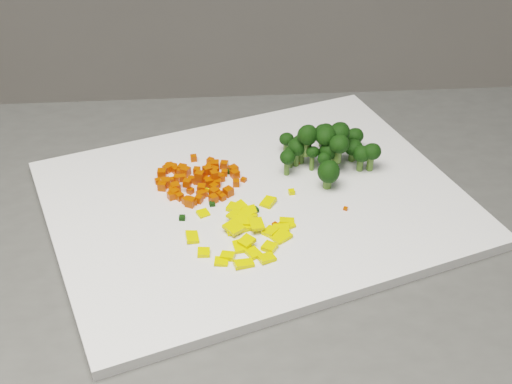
{
  "coord_description": "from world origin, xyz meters",
  "views": [
    {
      "loc": [
        -0.32,
        -0.25,
        1.44
      ],
      "look_at": [
        -0.27,
        0.46,
        0.92
      ],
      "focal_mm": 50.0,
      "sensor_mm": 36.0,
      "label": 1
    }
  ],
  "objects": [
    {
      "name": "carrot_cube_45",
      "position": [
        -0.32,
        0.46,
        0.92
      ],
      "size": [
        0.01,
        0.01,
        0.01
      ],
      "primitive_type": "cube",
      "rotation": [
        0.0,
        0.0,
        0.56
      ],
      "color": "#C63002",
      "rests_on": "carrot_pile"
    },
    {
      "name": "pepper_chunk_26",
      "position": [
        -0.27,
        0.4,
        0.92
      ],
      "size": [
        0.02,
        0.02,
        0.0
      ],
      "primitive_type": "cube",
      "rotation": [
        0.02,
        0.01,
        1.7
      ],
      "color": "yellow",
      "rests_on": "pepper_pile"
    },
    {
      "name": "stray_bit_7",
      "position": [
        -0.29,
        0.43,
        0.92
      ],
      "size": [
        0.01,
        0.01,
        0.0
      ],
      "primitive_type": "cube",
      "rotation": [
        0.0,
        0.0,
        2.25
      ],
      "color": "yellow",
      "rests_on": "cutting_board"
    },
    {
      "name": "pepper_chunk_0",
      "position": [
        -0.28,
        0.41,
        0.92
      ],
      "size": [
        0.02,
        0.02,
        0.01
      ],
      "primitive_type": "cube",
      "rotation": [
        -0.13,
        -0.0,
        3.07
      ],
      "color": "yellow",
      "rests_on": "pepper_pile"
    },
    {
      "name": "stray_bit_2",
      "position": [
        -0.22,
        0.47,
        0.92
      ],
      "size": [
        0.01,
        0.01,
        0.01
      ],
      "primitive_type": "cube",
      "rotation": [
        0.0,
        0.0,
        0.12
      ],
      "color": "yellow",
      "rests_on": "cutting_board"
    },
    {
      "name": "carrot_cube_37",
      "position": [
        -0.38,
        0.54,
        0.92
      ],
      "size": [
        0.01,
        0.01,
        0.01
      ],
      "primitive_type": "cube",
      "rotation": [
        0.0,
        0.0,
        0.37
      ],
      "color": "#C63002",
      "rests_on": "carrot_pile"
    },
    {
      "name": "carrot_cube_40",
      "position": [
        -0.3,
        0.53,
        0.92
      ],
      "size": [
        0.01,
        0.01,
        0.01
      ],
      "primitive_type": "cube",
      "rotation": [
        0.0,
        0.0,
        2.89
      ],
      "color": "#C63002",
      "rests_on": "carrot_pile"
    },
    {
      "name": "carrot_cube_24",
      "position": [
        -0.37,
        0.53,
        0.92
      ],
      "size": [
        0.01,
        0.01,
        0.01
      ],
      "primitive_type": "cube",
      "rotation": [
        0.0,
        0.0,
        2.14
      ],
      "color": "#C63002",
      "rests_on": "carrot_pile"
    },
    {
      "name": "pepper_chunk_6",
      "position": [
        -0.24,
        0.4,
        0.92
      ],
      "size": [
        0.02,
        0.02,
        0.01
      ],
      "primitive_type": "cube",
      "rotation": [
        0.04,
        -0.13,
        0.42
      ],
      "color": "yellow",
      "rests_on": "pepper_pile"
    },
    {
      "name": "pepper_chunk_11",
      "position": [
        -0.28,
        0.42,
        0.92
      ],
      "size": [
        0.02,
        0.02,
        0.01
      ],
      "primitive_type": "cube",
      "rotation": [
        0.08,
        -0.05,
        0.66
      ],
      "color": "yellow",
      "rests_on": "pepper_pile"
    },
    {
      "name": "carrot_cube_55",
      "position": [
        -0.32,
        0.55,
        0.92
      ],
      "size": [
        0.01,
        0.01,
        0.01
      ],
      "primitive_type": "cube",
      "rotation": [
        0.0,
        0.0,
        1.01
      ],
      "color": "#C63002",
      "rests_on": "carrot_pile"
    },
    {
      "name": "carrot_cube_18",
      "position": [
        -0.37,
        0.48,
        0.92
      ],
      "size": [
        0.01,
        0.01,
        0.01
      ],
      "primitive_type": "cube",
      "rotation": [
        0.0,
        0.0,
        1.81
      ],
      "color": "#C63002",
      "rests_on": "carrot_pile"
    },
    {
      "name": "broccoli_floret_9",
      "position": [
        -0.13,
        0.52,
        0.93
      ],
      "size": [
        0.03,
        0.03,
        0.03
      ],
      "primitive_type": null,
      "color": "black",
      "rests_on": "broccoli_pile"
    },
    {
      "name": "broccoli_floret_15",
      "position": [
        -0.17,
        0.56,
        0.94
      ],
      "size": [
        0.03,
        0.03,
        0.03
      ],
      "primitive_type": null,
      "color": "black",
      "rests_on": "broccoli_pile"
    },
    {
      "name": "carrot_cube_32",
      "position": [
        -0.37,
        0.47,
        0.92
      ],
      "size": [
        0.01,
        0.01,
        0.01
      ],
      "primitive_type": "cube",
      "rotation": [
        0.0,
        0.0,
        2.01
      ],
      "color": "#C63002",
      "rests_on": "carrot_pile"
    },
    {
      "name": "carrot_cube_4",
      "position": [
        -0.35,
        0.56,
        0.92
      ],
      "size": [
        0.01,
        0.01,
        0.01
      ],
      "primitive_type": "cube",
      "rotation": [
        0.0,
        0.0,
        0.14
      ],
      "color": "#C63002",
      "rests_on": "carrot_pile"
    },
    {
      "name": "carrot_cube_14",
      "position": [
        -0.38,
        0.54,
        0.92
      ],
      "size": [
        0.01,
        0.01,
        0.01
      ],
      "primitive_type": "cube",
      "rotation": [
        0.0,
        0.0,
        0.0
      ],
      "color": "#C63002",
      "rests_on": "carrot_pile"
    },
    {
      "name": "carrot_cube_29",
      "position": [
        -0.33,
        0.5,
        0.92
      ],
      "size": [
        0.01,
        0.01,
        0.01
      ],
      "primitive_type": "cube",
      "rotation": [
        0.0,
        0.0,
        2.91
      ],
      "color": "#C63002",
      "rests_on": "carrot_pile"
    },
    {
      "name": "carrot_cube_39",
      "position": [
        -0.38,
        0.53,
        0.92
      ],
      "size": [
        0.01,
        0.01,
        0.01
      ],
      "primitive_type": "cube",
      "rotation": [
        0.0,
        0.0,
        2.36
      ],
      "color": "#C63002",
      "rests_on": "carrot_pile"
    },
    {
      "name": "carrot_cube_46",
      "position": [
        -0.37,
        0.48,
        0.92
      ],
      "size": [
        0.01,
        0.01,
        0.01
      ],
      "primitive_type": "cube",
      "rotation": [
        0.0,
        0.0,
        1.38
      ],
      "color": "#C63002",
      "rests_on": "carrot_pile"
    },
    {
      "name": "broccoli_floret_17",
      "position": [
        -0.21,
        0.53,
        0.93
      ],
      "size": [
        0.03,
        0.03,
        0.04
      ],
      "primitive_type": null,
      "color": "black",
      "rests_on": "broccoli_pile"
    },
    {
      "name": "carrot_cube_27",
      "position": [
        -0.36,
        0.52,
        0.92
      ],
      "size": [
        0.01,
        0.01,
        0.01
      ],
      "primitive_type": "cube",
      "rotation": [
        0.0,
        0.0,
        1.16
      ],
      "color": "#C63002",
      "rests_on": "carrot_pile"
    },
    {
      "name": "pepper_pile",
      "position": [
        -0.29,
        0.4,
        0.92
      ],
      "size": [
        0.13,
        0.13,
        0.02
      ],
      "primitive_type": null,
      "color": "yellow",
      "rests_on": "cutting_board"
    },
    {
      "name": "broccoli_floret_21",
      "position": [
        -0.2,
        0.54,
        0.93
      ],
      "size": [
        0.04,
        0.04,
        0.04
      ],
      "primitive_type": null,
      "color": "black",
      "rests_on": "broccoli_pile"
    },
    {
      "name": "broccoli_floret_20",
      "position": [
        -0.18,
        0.48,
        0.93
      ],
      "size": [
        0.04,
        0.04,
        0.04
      ],
      "primitive_type": null,
      "color": "black",
      "rests_on": "broccoli_pile"
    },
    {
      "name": "carrot_cube_58",
      "position": [
        -0.3,
        0.53,
        0.92
      ],
      "size": [
        0.01,
        0.01,
        0.01
      ],
      "primitive_type": "cube",
      "rotation": [
        0.0,
        0.0,
        1.98
      ],
      "color": "#C63002",
      "rests_on": "carrot_pile"
    },
    {
      "name": "carrot_cube_25",
      "position": [
        -0.36,
        0.52,
        0.92
      ],
      "size": [
        0.01,
        0.01,
        0.01
      ],
      "primitive_type": "cube",
      "rotation": [
        0.0,
        0.0,
        2.6
      ],
      "color": "#C63002",
      "rests_on": "carrot_pile"
    },
    {
      "name": "pepper_chunk_2",
      "position": [
        -0.33,
        0.43,
        0.92
      ],
      "size": [
        0.02,
        0.02,
        0.01
      ],
      "primitive_type": "cube",
      "rotation": [
        0.12,
        0.06,
        0.46
      ],
      "color": "yellow",
      "rests_on": "pepper_pile"
    },
    {
      "name": "carrot_cube_36",
      "position": [
        -0.35,
        0.45,
        0.92
      ],
      "size": [
        0.01,
        0.01,
        0.01
      ],
      "primitive_type": "cube",
      "rotation": [
        0.0,
        0.0,
        2.68
      ],
      "color": "#C63002",
      "rests_on": "carrot_pile"
    },
    {
      "name": "carrot_cube_21",
      "position": [
        -0.31,
        0.52,
        0.92
      ],
      "size": [
        0.01,
        0.01,
        0.01
      ],
      "primitive_type": "cube",
      "rotation": [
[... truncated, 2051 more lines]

